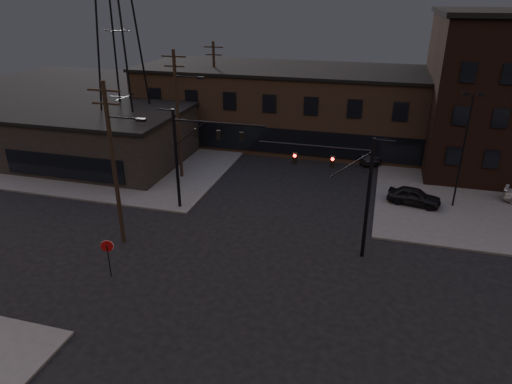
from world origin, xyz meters
TOP-DOWN VIEW (x-y plane):
  - ground at (0.00, 0.00)m, footprint 140.00×140.00m
  - sidewalk_nw at (-22.00, 22.00)m, footprint 30.00×30.00m
  - building_row at (0.00, 28.00)m, footprint 40.00×12.00m
  - building_left at (-20.00, 16.00)m, footprint 16.00×12.00m
  - traffic_signal_near at (5.36, 4.50)m, footprint 7.12×0.24m
  - traffic_signal_far at (-6.72, 8.00)m, footprint 7.12×0.24m
  - stop_sign at (-8.00, -1.99)m, footprint 0.72×0.33m
  - utility_pole_near at (-9.43, 2.00)m, footprint 3.70×0.28m
  - utility_pole_mid at (-10.44, 14.00)m, footprint 3.70×0.28m
  - utility_pole_far at (-11.50, 26.00)m, footprint 2.20×0.28m
  - transmission_tower at (-18.00, 18.00)m, footprint 7.00×7.00m
  - lot_light_a at (13.00, 14.00)m, footprint 1.50×0.28m
  - parked_car_lot_a at (9.96, 13.40)m, footprint 4.35×2.40m
  - car_crossing at (5.33, 23.70)m, footprint 3.85×5.50m

SIDE VIEW (x-z plane):
  - ground at x=0.00m, z-range 0.00..0.00m
  - sidewalk_nw at x=-22.00m, z-range 0.00..0.15m
  - parked_car_lot_a at x=9.96m, z-range 0.15..1.55m
  - car_crossing at x=5.33m, z-range 0.00..1.72m
  - stop_sign at x=-8.00m, z-range 0.60..3.08m
  - building_left at x=-20.00m, z-range 0.00..5.00m
  - building_row at x=0.00m, z-range 0.00..8.00m
  - traffic_signal_near at x=5.36m, z-range 0.93..8.93m
  - traffic_signal_far at x=-6.72m, z-range 1.01..9.01m
  - lot_light_a at x=13.00m, z-range 0.94..10.08m
  - utility_pole_far at x=-11.50m, z-range 0.28..11.28m
  - utility_pole_near at x=-9.43m, z-range 0.37..11.37m
  - utility_pole_mid at x=-10.44m, z-range 0.38..11.88m
  - transmission_tower at x=-18.00m, z-range 0.00..25.00m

